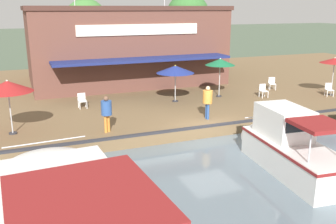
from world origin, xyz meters
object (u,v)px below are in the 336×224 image
cafe_chair_beside_entrance (82,100)px  person_mid_patio (208,98)px  waterfront_restaurant (123,44)px  cafe_chair_back_row_seat (329,89)px  cafe_chair_facing_river (272,83)px  patio_umbrella_by_entrance (335,61)px  patio_umbrella_mid_patio_left (7,86)px  motorboat_distant_upstream (65,208)px  tree_downstream_bank (85,22)px  cafe_chair_under_first_umbrella (263,90)px  tree_upstream_bank (187,17)px  patio_umbrella_far_corner (175,69)px  motorboat_far_downstream (285,145)px  person_near_entrance (106,110)px  patio_umbrella_mid_patio_right (220,62)px

cafe_chair_beside_entrance → person_mid_patio: person_mid_patio is taller
waterfront_restaurant → cafe_chair_beside_entrance: bearing=-31.5°
cafe_chair_back_row_seat → cafe_chair_facing_river: (-3.06, -2.18, 0.00)m
patio_umbrella_by_entrance → patio_umbrella_mid_patio_left: (0.67, -19.47, -0.06)m
cafe_chair_back_row_seat → motorboat_distant_upstream: size_ratio=0.09×
patio_umbrella_by_entrance → tree_downstream_bank: 20.23m
cafe_chair_under_first_umbrella → tree_downstream_bank: (-14.03, -8.69, 3.89)m
cafe_chair_back_row_seat → patio_umbrella_mid_patio_left: bearing=-88.5°
waterfront_restaurant → patio_umbrella_by_entrance: size_ratio=5.68×
patio_umbrella_mid_patio_left → person_mid_patio: size_ratio=1.45×
waterfront_restaurant → cafe_chair_beside_entrance: size_ratio=16.63×
motorboat_distant_upstream → tree_upstream_bank: size_ratio=1.41×
patio_umbrella_mid_patio_left → tree_downstream_bank: size_ratio=0.39×
patio_umbrella_far_corner → cafe_chair_facing_river: 7.85m
motorboat_distant_upstream → tree_upstream_bank: tree_upstream_bank is taller
patio_umbrella_mid_patio_left → waterfront_restaurant: bearing=142.7°
patio_umbrella_mid_patio_left → tree_downstream_bank: tree_downstream_bank is taller
cafe_chair_facing_river → motorboat_far_downstream: motorboat_far_downstream is taller
patio_umbrella_by_entrance → cafe_chair_back_row_seat: (0.17, -0.36, -1.79)m
patio_umbrella_mid_patio_left → cafe_chair_back_row_seat: patio_umbrella_mid_patio_left is taller
cafe_chair_back_row_seat → tree_upstream_bank: tree_upstream_bank is taller
person_near_entrance → person_mid_patio: (-0.20, 5.29, 0.01)m
patio_umbrella_by_entrance → person_mid_patio: size_ratio=1.44×
cafe_chair_back_row_seat → person_mid_patio: person_mid_patio is taller
waterfront_restaurant → patio_umbrella_mid_patio_right: bearing=28.7°
waterfront_restaurant → patio_umbrella_mid_patio_left: waterfront_restaurant is taller
cafe_chair_beside_entrance → tree_upstream_bank: 17.41m
patio_umbrella_far_corner → person_mid_patio: size_ratio=1.32×
patio_umbrella_mid_patio_right → person_near_entrance: bearing=-62.2°
patio_umbrella_by_entrance → motorboat_distant_upstream: size_ratio=0.26×
person_mid_patio → motorboat_distant_upstream: motorboat_distant_upstream is taller
person_mid_patio → waterfront_restaurant: bearing=-174.4°
patio_umbrella_mid_patio_left → cafe_chair_beside_entrance: 5.35m
cafe_chair_back_row_seat → cafe_chair_facing_river: same height
patio_umbrella_by_entrance → tree_upstream_bank: 15.33m
cafe_chair_facing_river → waterfront_restaurant: bearing=-129.5°
waterfront_restaurant → cafe_chair_back_row_seat: waterfront_restaurant is taller
cafe_chair_facing_river → tree_downstream_bank: (-12.28, -10.68, 3.89)m
person_near_entrance → tree_upstream_bank: tree_upstream_bank is taller
waterfront_restaurant → person_mid_patio: 12.10m
cafe_chair_under_first_umbrella → cafe_chair_back_row_seat: bearing=72.5°
person_mid_patio → motorboat_far_downstream: (5.44, 0.61, -0.73)m
cafe_chair_back_row_seat → cafe_chair_beside_entrance: 15.67m
cafe_chair_beside_entrance → person_near_entrance: bearing=4.2°
patio_umbrella_by_entrance → motorboat_distant_upstream: patio_umbrella_by_entrance is taller
cafe_chair_beside_entrance → tree_upstream_bank: size_ratio=0.12×
tree_downstream_bank → patio_umbrella_far_corner: bearing=13.1°
cafe_chair_facing_river → person_mid_patio: (4.73, -7.57, 0.61)m
waterfront_restaurant → patio_umbrella_mid_patio_right: (7.72, 4.22, -0.60)m
patio_umbrella_by_entrance → cafe_chair_back_row_seat: patio_umbrella_by_entrance is taller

